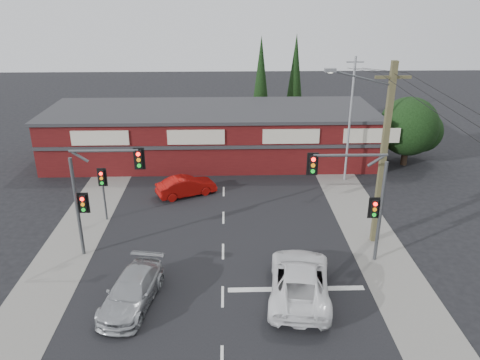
{
  "coord_description": "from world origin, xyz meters",
  "views": [
    {
      "loc": [
        0.3,
        -19.96,
        13.36
      ],
      "look_at": [
        0.95,
        3.0,
        3.8
      ],
      "focal_mm": 35.0,
      "sensor_mm": 36.0,
      "label": 1
    }
  ],
  "objects_px": {
    "silver_suv": "(132,291)",
    "red_sedan": "(186,186)",
    "white_suv": "(300,280)",
    "shop_building": "(212,134)",
    "utility_pole": "(381,150)"
  },
  "relations": [
    {
      "from": "silver_suv",
      "to": "shop_building",
      "type": "height_order",
      "value": "shop_building"
    },
    {
      "from": "white_suv",
      "to": "silver_suv",
      "type": "bearing_deg",
      "value": 11.62
    },
    {
      "from": "silver_suv",
      "to": "shop_building",
      "type": "bearing_deg",
      "value": 91.54
    },
    {
      "from": "white_suv",
      "to": "shop_building",
      "type": "relative_size",
      "value": 0.21
    },
    {
      "from": "silver_suv",
      "to": "red_sedan",
      "type": "bearing_deg",
      "value": 93.31
    },
    {
      "from": "white_suv",
      "to": "utility_pole",
      "type": "distance_m",
      "value": 8.24
    },
    {
      "from": "white_suv",
      "to": "red_sedan",
      "type": "relative_size",
      "value": 1.44
    },
    {
      "from": "white_suv",
      "to": "shop_building",
      "type": "xyz_separation_m",
      "value": [
        -4.57,
        18.88,
        1.32
      ]
    },
    {
      "from": "white_suv",
      "to": "red_sedan",
      "type": "distance_m",
      "value": 12.96
    },
    {
      "from": "red_sedan",
      "to": "utility_pole",
      "type": "height_order",
      "value": "utility_pole"
    },
    {
      "from": "red_sedan",
      "to": "utility_pole",
      "type": "xyz_separation_m",
      "value": [
        10.92,
        -6.53,
        4.73
      ]
    },
    {
      "from": "white_suv",
      "to": "red_sedan",
      "type": "xyz_separation_m",
      "value": [
        -6.12,
        11.42,
        -0.14
      ]
    },
    {
      "from": "silver_suv",
      "to": "utility_pole",
      "type": "relative_size",
      "value": 0.48
    },
    {
      "from": "red_sedan",
      "to": "utility_pole",
      "type": "relative_size",
      "value": 0.41
    },
    {
      "from": "utility_pole",
      "to": "shop_building",
      "type": "bearing_deg",
      "value": 123.76
    }
  ]
}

